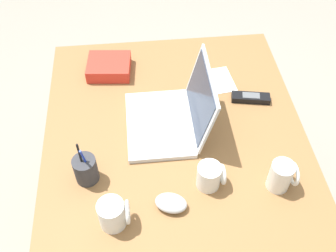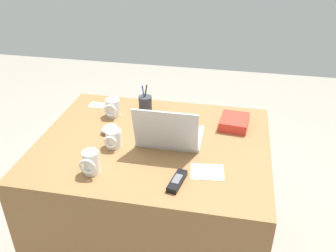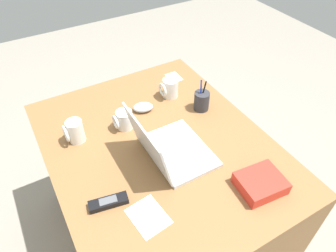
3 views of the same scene
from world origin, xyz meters
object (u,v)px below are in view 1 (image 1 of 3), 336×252
(pen_holder, at_px, (86,169))
(snack_bag, at_px, (109,67))
(computer_mouse, at_px, (171,203))
(coffee_mug_tall, at_px, (282,176))
(laptop, at_px, (172,116))
(coffee_mug_spare, at_px, (113,214))
(cordless_phone, at_px, (251,98))
(coffee_mug_white, at_px, (210,176))

(pen_holder, xyz_separation_m, snack_bag, (-0.51, 0.07, -0.02))
(computer_mouse, relative_size, coffee_mug_tall, 0.93)
(laptop, bearing_deg, coffee_mug_tall, 47.10)
(coffee_mug_spare, relative_size, snack_bag, 0.59)
(cordless_phone, height_order, snack_bag, snack_bag)
(coffee_mug_tall, bearing_deg, snack_bag, -138.32)
(computer_mouse, height_order, cordless_phone, computer_mouse)
(coffee_mug_spare, xyz_separation_m, cordless_phone, (-0.46, 0.52, -0.04))
(coffee_mug_tall, relative_size, coffee_mug_spare, 1.07)
(laptop, xyz_separation_m, computer_mouse, (0.33, -0.04, -0.03))
(coffee_mug_white, relative_size, snack_bag, 0.53)
(coffee_mug_tall, relative_size, snack_bag, 0.63)
(coffee_mug_spare, xyz_separation_m, pen_holder, (-0.17, -0.08, -0.00))
(coffee_mug_spare, bearing_deg, laptop, 149.81)
(laptop, bearing_deg, coffee_mug_white, 19.02)
(coffee_mug_white, bearing_deg, coffee_mug_spare, -71.05)
(coffee_mug_tall, distance_m, pen_holder, 0.61)
(computer_mouse, height_order, snack_bag, snack_bag)
(coffee_mug_white, bearing_deg, cordless_phone, 148.13)
(cordless_phone, bearing_deg, coffee_mug_tall, -0.04)
(coffee_mug_white, bearing_deg, snack_bag, -151.31)
(coffee_mug_white, relative_size, cordless_phone, 0.60)
(laptop, height_order, coffee_mug_tall, laptop)
(coffee_mug_tall, distance_m, snack_bag, 0.80)
(cordless_phone, xyz_separation_m, pen_holder, (0.29, -0.61, 0.04))
(cordless_phone, xyz_separation_m, snack_bag, (-0.22, -0.53, 0.01))
(coffee_mug_tall, xyz_separation_m, snack_bag, (-0.60, -0.53, -0.03))
(coffee_mug_white, xyz_separation_m, pen_holder, (-0.06, -0.39, 0.00))
(coffee_mug_tall, bearing_deg, coffee_mug_white, -96.99)
(computer_mouse, bearing_deg, coffee_mug_tall, 116.54)
(coffee_mug_spare, xyz_separation_m, snack_bag, (-0.67, -0.01, -0.02))
(coffee_mug_white, height_order, coffee_mug_tall, coffee_mug_tall)
(pen_holder, relative_size, snack_bag, 0.98)
(computer_mouse, bearing_deg, coffee_mug_spare, -58.23)
(cordless_phone, bearing_deg, coffee_mug_spare, -48.76)
(laptop, height_order, pen_holder, laptop)
(pen_holder, bearing_deg, laptop, 123.76)
(computer_mouse, bearing_deg, laptop, -166.97)
(pen_holder, distance_m, snack_bag, 0.51)
(cordless_phone, distance_m, snack_bag, 0.57)
(computer_mouse, bearing_deg, cordless_phone, 160.25)
(coffee_mug_spare, bearing_deg, coffee_mug_white, 108.95)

